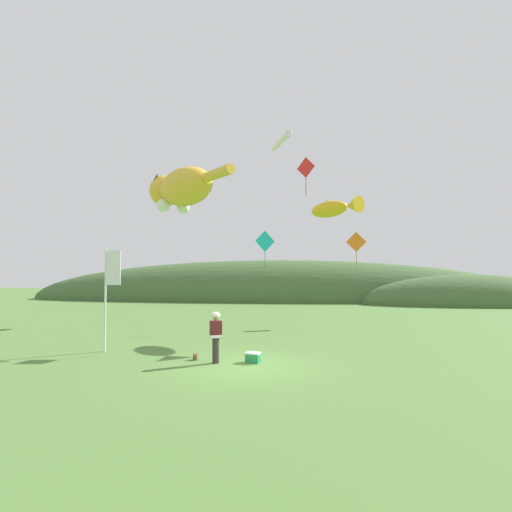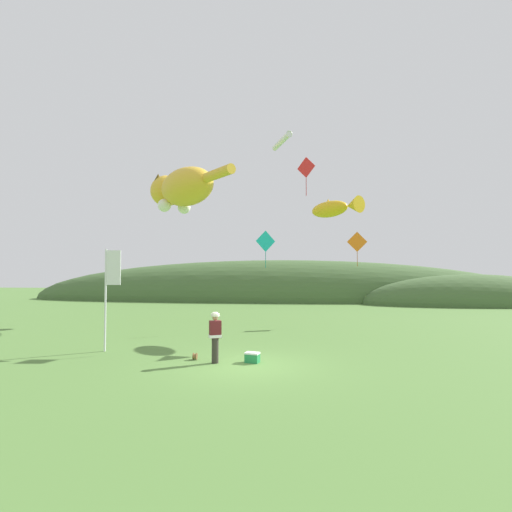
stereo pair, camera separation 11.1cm
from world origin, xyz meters
The scene contains 12 objects.
ground_plane centered at (0.00, 0.00, 0.00)m, with size 120.00×120.00×0.00m, color #517A38.
distant_hill_ridge centered at (2.75, 30.62, 0.00)m, with size 57.92×14.08×8.94m.
festival_attendant centered at (-1.09, 0.32, 0.95)m, with size 0.49×0.41×1.77m.
kite_spool centered at (-1.92, 0.77, 0.13)m, with size 0.14×0.25×0.25m.
picnic_cooler centered at (0.20, 0.52, 0.18)m, with size 0.56×0.44×0.36m.
festival_banner_pole centered at (-5.77, 1.93, 2.70)m, with size 0.66×0.08×4.12m.
kite_giant_cat centered at (-5.49, 11.31, 8.52)m, with size 6.80×7.26×2.80m.
kite_fish_windsock centered at (3.73, 6.80, 6.42)m, with size 2.71×2.92×0.97m.
kite_tube_streamer centered at (0.91, 12.25, 11.74)m, with size 1.42×2.95×0.44m.
kite_diamond_orange centered at (5.60, 11.66, 5.04)m, with size 1.26×0.10×2.16m.
kite_diamond_red centered at (2.30, 6.22, 8.37)m, with size 0.88×0.60×1.95m.
kite_diamond_teal centered at (0.07, 8.98, 4.91)m, with size 1.07×0.62×2.12m.
Camera 1 is at (1.56, -13.60, 3.22)m, focal length 28.00 mm.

